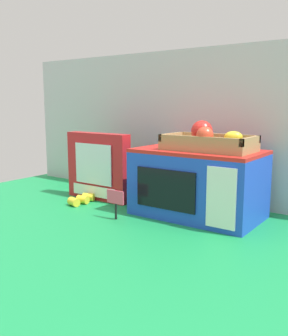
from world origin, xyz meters
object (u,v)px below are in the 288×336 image
(price_sign, at_px, (116,200))
(loose_toy_banana, at_px, (82,199))
(food_groups_crate, at_px, (208,142))
(cookie_set_box, at_px, (98,167))
(toy_microwave, at_px, (198,183))

(price_sign, distance_m, loose_toy_banana, 0.26)
(food_groups_crate, relative_size, price_sign, 2.96)
(cookie_set_box, xyz_separation_m, loose_toy_banana, (-0.01, -0.09, -0.12))
(toy_microwave, relative_size, loose_toy_banana, 3.23)
(price_sign, bearing_deg, food_groups_crate, 38.44)
(cookie_set_box, bearing_deg, loose_toy_banana, -93.29)
(toy_microwave, distance_m, food_groups_crate, 0.15)
(food_groups_crate, bearing_deg, toy_microwave, 166.38)
(price_sign, relative_size, loose_toy_banana, 0.76)
(toy_microwave, xyz_separation_m, cookie_set_box, (-0.44, -0.03, 0.02))
(toy_microwave, xyz_separation_m, food_groups_crate, (0.04, -0.01, 0.15))
(food_groups_crate, xyz_separation_m, cookie_set_box, (-0.48, -0.02, -0.13))
(toy_microwave, bearing_deg, price_sign, -135.05)
(toy_microwave, distance_m, loose_toy_banana, 0.47)
(price_sign, xyz_separation_m, loose_toy_banana, (-0.24, 0.08, -0.05))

